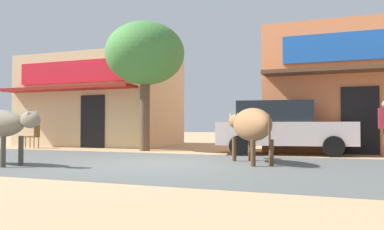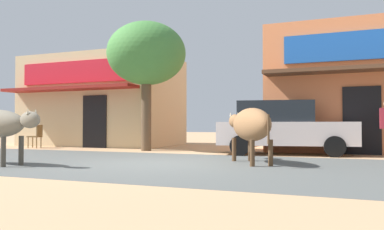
% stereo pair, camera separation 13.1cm
% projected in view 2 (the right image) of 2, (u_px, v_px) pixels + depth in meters
% --- Properties ---
extents(ground, '(80.00, 80.00, 0.00)m').
position_uv_depth(ground, '(154.00, 163.00, 9.23)').
color(ground, tan).
extents(asphalt_road, '(72.00, 6.17, 0.00)m').
position_uv_depth(asphalt_road, '(154.00, 163.00, 9.23)').
color(asphalt_road, '#555855').
rests_on(asphalt_road, ground).
extents(storefront_left_cafe, '(6.41, 5.25, 3.96)m').
position_uv_depth(storefront_left_cafe, '(104.00, 102.00, 18.09)').
color(storefront_left_cafe, '#D0B485').
rests_on(storefront_left_cafe, ground).
extents(storefront_right_club, '(7.27, 5.25, 4.32)m').
position_uv_depth(storefront_right_club, '(377.00, 90.00, 13.85)').
color(storefront_right_club, '#E5804E').
rests_on(storefront_right_club, ground).
extents(roadside_tree, '(2.80, 2.80, 4.58)m').
position_uv_depth(roadside_tree, '(146.00, 55.00, 13.93)').
color(roadside_tree, brown).
rests_on(roadside_tree, ground).
extents(parked_hatchback_car, '(4.33, 2.49, 1.64)m').
position_uv_depth(parked_hatchback_car, '(282.00, 127.00, 12.17)').
color(parked_hatchback_car, silver).
rests_on(parked_hatchback_car, ground).
extents(cow_far_dark, '(1.76, 2.37, 1.31)m').
position_uv_depth(cow_far_dark, '(250.00, 125.00, 9.31)').
color(cow_far_dark, '#8D613C').
rests_on(cow_far_dark, ground).
extents(cafe_chair_near_tree, '(0.54, 0.54, 0.92)m').
position_uv_depth(cafe_chair_near_tree, '(36.00, 135.00, 15.55)').
color(cafe_chair_near_tree, brown).
rests_on(cafe_chair_near_tree, ground).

